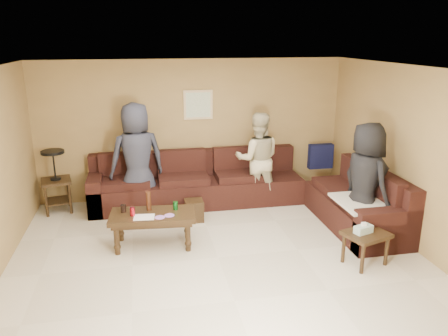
% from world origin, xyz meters
% --- Properties ---
extents(room, '(5.60, 5.50, 2.50)m').
position_xyz_m(room, '(0.00, 0.00, 1.66)').
color(room, beige).
rests_on(room, ground).
extents(sectional_sofa, '(4.65, 2.90, 0.97)m').
position_xyz_m(sectional_sofa, '(0.81, 1.52, 0.33)').
color(sectional_sofa, black).
rests_on(sectional_sofa, ground).
extents(coffee_table, '(1.23, 0.69, 0.77)m').
position_xyz_m(coffee_table, '(-0.84, 0.53, 0.42)').
color(coffee_table, '#312010').
rests_on(coffee_table, ground).
extents(end_table_left, '(0.55, 0.55, 1.07)m').
position_xyz_m(end_table_left, '(-2.37, 2.14, 0.56)').
color(end_table_left, '#312010').
rests_on(end_table_left, ground).
extents(side_table_right, '(0.65, 0.58, 0.59)m').
position_xyz_m(side_table_right, '(1.85, -0.53, 0.39)').
color(side_table_right, '#312010').
rests_on(side_table_right, ground).
extents(waste_bin, '(0.29, 0.29, 0.34)m').
position_xyz_m(waste_bin, '(-0.15, 1.30, 0.17)').
color(waste_bin, '#312010').
rests_on(waste_bin, ground).
extents(wall_art, '(0.52, 0.04, 0.52)m').
position_xyz_m(wall_art, '(0.10, 2.48, 1.70)').
color(wall_art, tan).
rests_on(wall_art, ground).
extents(person_left, '(1.03, 0.79, 1.86)m').
position_xyz_m(person_left, '(-1.02, 1.90, 0.93)').
color(person_left, '#2A2C3A').
rests_on(person_left, ground).
extents(person_middle, '(0.89, 0.75, 1.64)m').
position_xyz_m(person_middle, '(1.05, 1.86, 0.82)').
color(person_middle, '#C3B890').
rests_on(person_middle, ground).
extents(person_right, '(0.73, 0.95, 1.73)m').
position_xyz_m(person_right, '(2.20, 0.23, 0.87)').
color(person_right, black).
rests_on(person_right, ground).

